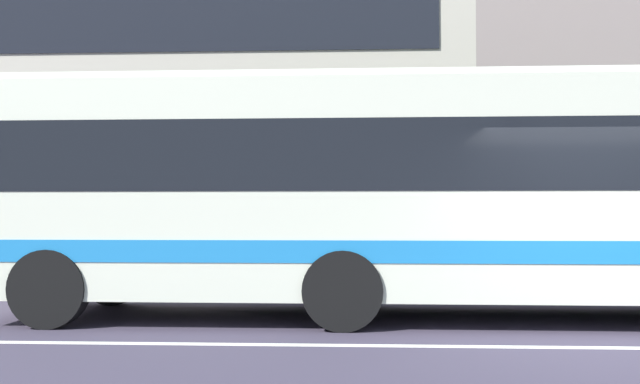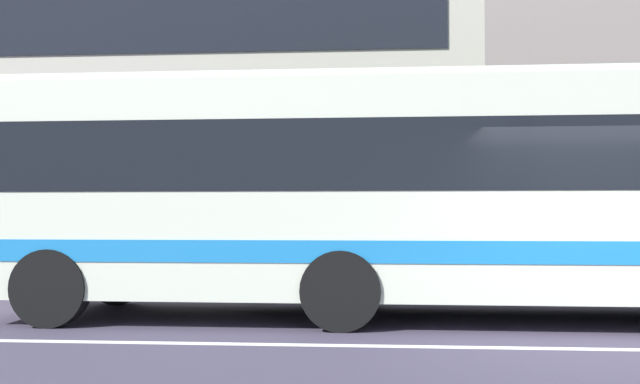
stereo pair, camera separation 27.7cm
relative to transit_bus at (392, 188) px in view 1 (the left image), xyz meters
name	(u,v)px [view 1 (the left image)]	position (x,y,z in m)	size (l,w,h in m)	color
ground_plane	(617,348)	(2.31, -2.17, -1.81)	(160.00, 160.00, 0.00)	#3D3648
lane_centre_line	(617,348)	(2.31, -2.17, -1.81)	(60.00, 0.16, 0.01)	silver
apartment_block_left	(111,87)	(-8.14, 11.89, 3.59)	(20.66, 11.40, 10.80)	#B5AE9C
transit_bus	(392,188)	(0.00, 0.00, 0.00)	(10.81, 2.74, 3.29)	beige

